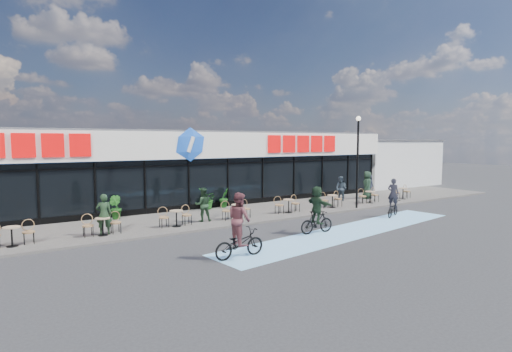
{
  "coord_description": "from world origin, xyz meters",
  "views": [
    {
      "loc": [
        -8.86,
        -13.91,
        4.01
      ],
      "look_at": [
        2.27,
        3.5,
        2.17
      ],
      "focal_mm": 28.0,
      "sensor_mm": 36.0,
      "label": 1
    }
  ],
  "objects_px": {
    "pedestrian_c": "(367,185)",
    "cyclist_b": "(393,204)",
    "potted_plant_right": "(224,198)",
    "potted_plant_mid": "(207,199)",
    "cyclist_a": "(317,212)",
    "patron_left": "(104,214)",
    "lamp_post": "(358,154)",
    "potted_plant_left": "(115,207)",
    "patron_right": "(203,204)",
    "pedestrian_b": "(370,186)",
    "pedestrian_a": "(341,189)"
  },
  "relations": [
    {
      "from": "cyclist_b",
      "to": "potted_plant_right",
      "type": "bearing_deg",
      "value": 132.54
    },
    {
      "from": "patron_left",
      "to": "cyclist_b",
      "type": "bearing_deg",
      "value": 178.72
    },
    {
      "from": "pedestrian_b",
      "to": "patron_right",
      "type": "bearing_deg",
      "value": 93.96
    },
    {
      "from": "patron_right",
      "to": "potted_plant_left",
      "type": "bearing_deg",
      "value": -23.49
    },
    {
      "from": "potted_plant_mid",
      "to": "patron_left",
      "type": "distance_m",
      "value": 7.1
    },
    {
      "from": "patron_left",
      "to": "cyclist_b",
      "type": "height_order",
      "value": "cyclist_b"
    },
    {
      "from": "potted_plant_right",
      "to": "pedestrian_c",
      "type": "bearing_deg",
      "value": -11.96
    },
    {
      "from": "potted_plant_right",
      "to": "pedestrian_c",
      "type": "relative_size",
      "value": 0.62
    },
    {
      "from": "lamp_post",
      "to": "pedestrian_b",
      "type": "relative_size",
      "value": 3.34
    },
    {
      "from": "potted_plant_right",
      "to": "pedestrian_c",
      "type": "xyz_separation_m",
      "value": [
        9.82,
        -2.08,
        0.36
      ]
    },
    {
      "from": "potted_plant_left",
      "to": "potted_plant_right",
      "type": "relative_size",
      "value": 1.03
    },
    {
      "from": "potted_plant_mid",
      "to": "patron_right",
      "type": "distance_m",
      "value": 3.42
    },
    {
      "from": "patron_right",
      "to": "pedestrian_c",
      "type": "relative_size",
      "value": 0.89
    },
    {
      "from": "potted_plant_right",
      "to": "patron_left",
      "type": "bearing_deg",
      "value": -155.62
    },
    {
      "from": "potted_plant_right",
      "to": "cyclist_a",
      "type": "relative_size",
      "value": 0.55
    },
    {
      "from": "potted_plant_right",
      "to": "cyclist_b",
      "type": "relative_size",
      "value": 0.56
    },
    {
      "from": "potted_plant_mid",
      "to": "pedestrian_c",
      "type": "height_order",
      "value": "pedestrian_c"
    },
    {
      "from": "potted_plant_left",
      "to": "pedestrian_b",
      "type": "bearing_deg",
      "value": -6.14
    },
    {
      "from": "lamp_post",
      "to": "cyclist_b",
      "type": "xyz_separation_m",
      "value": [
        -0.02,
        -2.56,
        -2.57
      ]
    },
    {
      "from": "potted_plant_mid",
      "to": "cyclist_b",
      "type": "distance_m",
      "value": 10.16
    },
    {
      "from": "pedestrian_b",
      "to": "potted_plant_right",
      "type": "bearing_deg",
      "value": 78.11
    },
    {
      "from": "potted_plant_mid",
      "to": "potted_plant_right",
      "type": "bearing_deg",
      "value": 5.34
    },
    {
      "from": "lamp_post",
      "to": "patron_right",
      "type": "relative_size",
      "value": 3.23
    },
    {
      "from": "lamp_post",
      "to": "potted_plant_left",
      "type": "xyz_separation_m",
      "value": [
        -12.65,
        4.17,
        -2.55
      ]
    },
    {
      "from": "lamp_post",
      "to": "pedestrian_a",
      "type": "bearing_deg",
      "value": 63.98
    },
    {
      "from": "pedestrian_b",
      "to": "potted_plant_mid",
      "type": "bearing_deg",
      "value": 79.73
    },
    {
      "from": "potted_plant_mid",
      "to": "potted_plant_right",
      "type": "xyz_separation_m",
      "value": [
        1.15,
        0.11,
        -0.03
      ]
    },
    {
      "from": "patron_right",
      "to": "pedestrian_c",
      "type": "bearing_deg",
      "value": -159.26
    },
    {
      "from": "patron_right",
      "to": "pedestrian_a",
      "type": "distance_m",
      "value": 10.48
    },
    {
      "from": "patron_right",
      "to": "cyclist_a",
      "type": "distance_m",
      "value": 5.63
    },
    {
      "from": "potted_plant_left",
      "to": "patron_right",
      "type": "bearing_deg",
      "value": -39.67
    },
    {
      "from": "potted_plant_mid",
      "to": "cyclist_b",
      "type": "xyz_separation_m",
      "value": [
        7.52,
        -6.84,
        -0.03
      ]
    },
    {
      "from": "patron_right",
      "to": "pedestrian_a",
      "type": "height_order",
      "value": "patron_right"
    },
    {
      "from": "potted_plant_mid",
      "to": "pedestrian_b",
      "type": "bearing_deg",
      "value": -9.4
    },
    {
      "from": "pedestrian_b",
      "to": "pedestrian_c",
      "type": "bearing_deg",
      "value": 103.03
    },
    {
      "from": "cyclist_a",
      "to": "potted_plant_right",
      "type": "bearing_deg",
      "value": 93.25
    },
    {
      "from": "potted_plant_left",
      "to": "pedestrian_b",
      "type": "distance_m",
      "value": 16.57
    },
    {
      "from": "pedestrian_a",
      "to": "lamp_post",
      "type": "bearing_deg",
      "value": -40.72
    },
    {
      "from": "patron_left",
      "to": "pedestrian_c",
      "type": "bearing_deg",
      "value": -162.52
    },
    {
      "from": "lamp_post",
      "to": "patron_right",
      "type": "bearing_deg",
      "value": 171.99
    },
    {
      "from": "potted_plant_right",
      "to": "patron_left",
      "type": "height_order",
      "value": "patron_left"
    },
    {
      "from": "pedestrian_c",
      "to": "cyclist_b",
      "type": "bearing_deg",
      "value": 13.12
    },
    {
      "from": "pedestrian_c",
      "to": "lamp_post",
      "type": "bearing_deg",
      "value": -7.72
    },
    {
      "from": "lamp_post",
      "to": "pedestrian_a",
      "type": "xyz_separation_m",
      "value": [
        1.22,
        2.49,
        -2.35
      ]
    },
    {
      "from": "potted_plant_left",
      "to": "potted_plant_mid",
      "type": "distance_m",
      "value": 5.12
    },
    {
      "from": "pedestrian_b",
      "to": "cyclist_a",
      "type": "distance_m",
      "value": 11.31
    },
    {
      "from": "lamp_post",
      "to": "potted_plant_mid",
      "type": "bearing_deg",
      "value": 150.44
    },
    {
      "from": "potted_plant_left",
      "to": "patron_left",
      "type": "distance_m",
      "value": 3.39
    },
    {
      "from": "cyclist_a",
      "to": "lamp_post",
      "type": "bearing_deg",
      "value": 29.06
    },
    {
      "from": "patron_left",
      "to": "pedestrian_b",
      "type": "bearing_deg",
      "value": -162.31
    }
  ]
}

